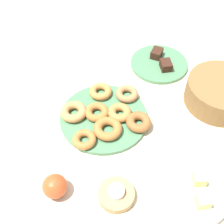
{
  "coord_description": "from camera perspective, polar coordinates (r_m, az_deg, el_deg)",
  "views": [
    {
      "loc": [
        0.63,
        0.19,
        0.82
      ],
      "look_at": [
        0.0,
        0.03,
        0.05
      ],
      "focal_mm": 47.86,
      "sensor_mm": 36.0,
      "label": 1
    }
  ],
  "objects": [
    {
      "name": "donut_3",
      "position": [
        0.99,
        -0.82,
        -3.22
      ],
      "size": [
        0.13,
        0.13,
        0.03
      ],
      "primitive_type": "torus",
      "rotation": [
        0.0,
        0.0,
        5.82
      ],
      "color": "#AD6B33",
      "rests_on": "donut_plate"
    },
    {
      "name": "donut_5",
      "position": [
        1.1,
        -2.19,
        3.92
      ],
      "size": [
        0.11,
        0.11,
        0.03
      ],
      "primitive_type": "torus",
      "rotation": [
        0.0,
        0.0,
        5.77
      ],
      "color": "#BC7A3D",
      "rests_on": "donut_plate"
    },
    {
      "name": "donut_7",
      "position": [
        1.09,
        2.88,
        3.49
      ],
      "size": [
        0.11,
        0.11,
        0.02
      ],
      "primitive_type": "torus",
      "rotation": [
        0.0,
        0.0,
        5.13
      ],
      "color": "#B27547",
      "rests_on": "donut_plate"
    },
    {
      "name": "apple",
      "position": [
        0.89,
        -10.87,
        -13.75
      ],
      "size": [
        0.07,
        0.07,
        0.07
      ],
      "primitive_type": "sphere",
      "color": "#CC4C23",
      "rests_on": "ground_plane"
    },
    {
      "name": "brownie_far",
      "position": [
        1.22,
        10.25,
        8.81
      ],
      "size": [
        0.07,
        0.06,
        0.03
      ],
      "primitive_type": "cube",
      "rotation": [
        0.0,
        0.0,
        0.39
      ],
      "color": "#381E14",
      "rests_on": "cake_plate"
    },
    {
      "name": "candle_holder",
      "position": [
        0.88,
        0.82,
        -15.53
      ],
      "size": [
        0.1,
        0.1,
        0.03
      ],
      "primitive_type": "cylinder",
      "color": "tan",
      "rests_on": "ground_plane"
    },
    {
      "name": "donut_0",
      "position": [
        0.97,
        -5.3,
        -5.25
      ],
      "size": [
        0.08,
        0.08,
        0.02
      ],
      "primitive_type": "torus",
      "rotation": [
        0.0,
        0.0,
        1.52
      ],
      "color": "#AD6B33",
      "rests_on": "donut_plate"
    },
    {
      "name": "melon_chunk_left",
      "position": [
        0.9,
        16.34,
        -12.16
      ],
      "size": [
        0.04,
        0.04,
        0.04
      ],
      "primitive_type": "cube",
      "rotation": [
        0.0,
        0.0,
        0.26
      ],
      "color": "#DBD67A",
      "rests_on": "fruit_bowl"
    },
    {
      "name": "basket",
      "position": [
        1.14,
        20.07,
        3.5
      ],
      "size": [
        0.34,
        0.34,
        0.09
      ],
      "primitive_type": "cylinder",
      "rotation": [
        0.0,
        0.0,
        3.66
      ],
      "color": "brown",
      "rests_on": "ground_plane"
    },
    {
      "name": "ground_plane",
      "position": [
        1.05,
        -1.59,
        -1.28
      ],
      "size": [
        2.4,
        2.4,
        0.0
      ],
      "primitive_type": "plane",
      "color": "beige"
    },
    {
      "name": "donut_1",
      "position": [
        1.01,
        5.11,
        -1.91
      ],
      "size": [
        0.12,
        0.12,
        0.03
      ],
      "primitive_type": "torus",
      "rotation": [
        0.0,
        0.0,
        2.33
      ],
      "color": "#995B2D",
      "rests_on": "donut_plate"
    },
    {
      "name": "tealight",
      "position": [
        0.86,
        0.84,
        -14.94
      ],
      "size": [
        0.05,
        0.05,
        0.01
      ],
      "primitive_type": "cylinder",
      "color": "silver",
      "rests_on": "candle_holder"
    },
    {
      "name": "donut_2",
      "position": [
        1.03,
        -2.94,
        -0.11
      ],
      "size": [
        0.12,
        0.12,
        0.03
      ],
      "primitive_type": "torus",
      "rotation": [
        0.0,
        0.0,
        4.07
      ],
      "color": "#AD6B33",
      "rests_on": "donut_plate"
    },
    {
      "name": "donut_6",
      "position": [
        1.04,
        -7.33,
        0.03
      ],
      "size": [
        0.12,
        0.12,
        0.03
      ],
      "primitive_type": "torus",
      "rotation": [
        0.0,
        0.0,
        5.03
      ],
      "color": "#C6844C",
      "rests_on": "donut_plate"
    },
    {
      "name": "donut_plate",
      "position": [
        1.04,
        -1.6,
        -1.02
      ],
      "size": [
        0.31,
        0.31,
        0.02
      ],
      "primitive_type": "cylinder",
      "color": "#4C7F56",
      "rests_on": "ground_plane"
    },
    {
      "name": "brownie_near",
      "position": [
        1.27,
        8.53,
        11.03
      ],
      "size": [
        0.06,
        0.05,
        0.03
      ],
      "primitive_type": "cube",
      "rotation": [
        0.0,
        0.0,
        -0.15
      ],
      "color": "#381E14",
      "rests_on": "cake_plate"
    },
    {
      "name": "cake_plate",
      "position": [
        1.26,
        8.96,
        9.09
      ],
      "size": [
        0.23,
        0.23,
        0.01
      ],
      "primitive_type": "cylinder",
      "color": "#4C7F56",
      "rests_on": "ground_plane"
    },
    {
      "name": "melon_chunk_right",
      "position": [
        0.87,
        16.99,
        -15.98
      ],
      "size": [
        0.05,
        0.05,
        0.04
      ],
      "primitive_type": "cube",
      "rotation": [
        0.0,
        0.0,
        0.4
      ],
      "color": "#DBD67A",
      "rests_on": "fruit_bowl"
    },
    {
      "name": "fruit_bowl",
      "position": [
        0.91,
        15.73,
        -14.95
      ],
      "size": [
        0.18,
        0.18,
        0.03
      ],
      "primitive_type": "cylinder",
      "color": "silver",
      "rests_on": "ground_plane"
    },
    {
      "name": "donut_4",
      "position": [
        1.03,
        1.47,
        -0.13
      ],
      "size": [
        0.11,
        0.11,
        0.03
      ],
      "primitive_type": "torus",
      "rotation": [
        0.0,
        0.0,
        0.58
      ],
      "color": "#BC7A3D",
      "rests_on": "donut_plate"
    }
  ]
}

